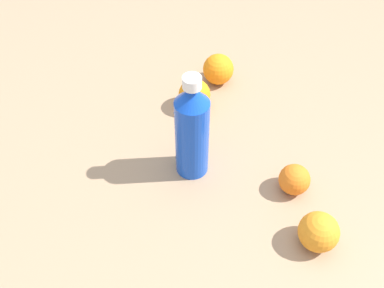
# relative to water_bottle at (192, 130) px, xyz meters

# --- Properties ---
(ground_plane) EXTENTS (2.40, 2.40, 0.00)m
(ground_plane) POSITION_rel_water_bottle_xyz_m (0.02, 0.02, -0.12)
(ground_plane) COLOR #9E7F60
(water_bottle) EXTENTS (0.07, 0.07, 0.26)m
(water_bottle) POSITION_rel_water_bottle_xyz_m (0.00, 0.00, 0.00)
(water_bottle) COLOR blue
(water_bottle) RESTS_ON ground_plane
(orange_0) EXTENTS (0.08, 0.08, 0.08)m
(orange_0) POSITION_rel_water_bottle_xyz_m (-0.20, -0.00, -0.08)
(orange_0) COLOR orange
(orange_0) RESTS_ON ground_plane
(orange_1) EXTENTS (0.08, 0.08, 0.08)m
(orange_1) POSITION_rel_water_bottle_xyz_m (0.18, 0.25, -0.08)
(orange_1) COLOR orange
(orange_1) RESTS_ON ground_plane
(orange_2) EXTENTS (0.08, 0.08, 0.08)m
(orange_2) POSITION_rel_water_bottle_xyz_m (-0.31, 0.06, -0.08)
(orange_2) COLOR orange
(orange_2) RESTS_ON ground_plane
(orange_3) EXTENTS (0.07, 0.07, 0.07)m
(orange_3) POSITION_rel_water_bottle_xyz_m (0.05, 0.22, -0.09)
(orange_3) COLOR orange
(orange_3) RESTS_ON ground_plane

